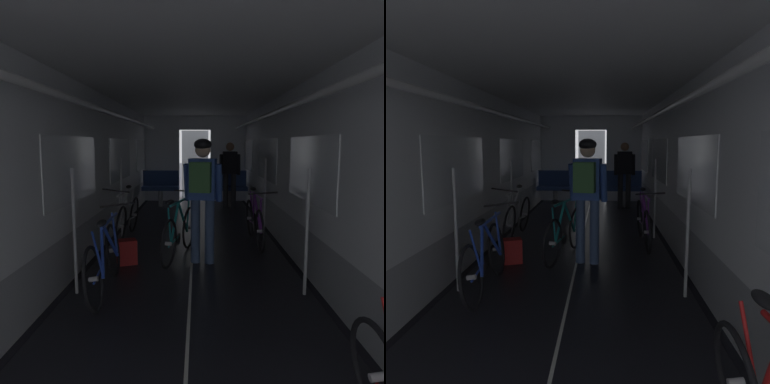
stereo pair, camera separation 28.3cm
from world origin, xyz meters
TOP-DOWN VIEW (x-y plane):
  - train_car_shell at (-0.00, 3.60)m, footprint 3.14×12.34m
  - bench_seat_far_left at (-0.90, 8.07)m, footprint 0.98×0.51m
  - bench_seat_far_right at (0.90, 8.07)m, footprint 0.98×0.51m
  - bicycle_purple at (1.03, 4.24)m, footprint 0.44×1.69m
  - bicycle_blue at (-0.96, 2.14)m, footprint 0.44×1.69m
  - bicycle_silver at (-1.14, 4.56)m, footprint 0.44×1.69m
  - person_cyclist_aisle at (0.15, 3.19)m, footprint 0.56×0.44m
  - bicycle_teal_in_aisle at (-0.18, 3.46)m, footprint 0.56×1.65m
  - person_standing_near_bench at (0.90, 7.70)m, footprint 0.53×0.23m
  - backpack_on_floor at (-0.90, 3.15)m, footprint 0.31×0.28m

SIDE VIEW (x-z plane):
  - backpack_on_floor at x=-0.90m, z-range 0.00..0.34m
  - bicycle_blue at x=-0.96m, z-range -0.10..0.86m
  - bicycle_silver at x=-1.14m, z-range -0.10..0.86m
  - bicycle_purple at x=1.03m, z-range -0.09..0.86m
  - bicycle_teal_in_aisle at x=-0.18m, z-range -0.09..0.85m
  - bench_seat_far_left at x=-0.90m, z-range 0.09..1.04m
  - bench_seat_far_right at x=0.90m, z-range 0.09..1.04m
  - person_standing_near_bench at x=0.90m, z-range 0.13..1.82m
  - person_cyclist_aisle at x=0.15m, z-range 0.21..1.94m
  - train_car_shell at x=0.00m, z-range 0.41..2.98m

